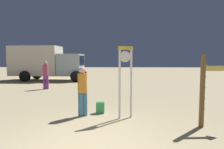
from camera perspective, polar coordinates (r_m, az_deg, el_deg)
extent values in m
cylinder|color=silver|center=(6.05, 2.26, -2.98)|extent=(0.07, 0.07, 2.19)
cylinder|color=silver|center=(6.21, 5.66, -2.80)|extent=(0.07, 0.07, 2.19)
cube|color=yellow|center=(6.09, 4.04, 7.85)|extent=(0.47, 0.26, 0.10)
cylinder|color=silver|center=(6.10, 3.91, 5.28)|extent=(0.33, 0.17, 0.34)
cube|color=black|center=(6.13, 3.81, 5.28)|extent=(0.08, 0.04, 0.03)
cube|color=black|center=(6.13, 3.81, 5.28)|extent=(0.12, 0.06, 0.06)
cube|color=brown|center=(5.87, 25.14, -4.47)|extent=(0.11, 0.11, 2.02)
cube|color=#F3CB5B|center=(5.99, 28.49, 1.59)|extent=(0.64, 0.10, 0.14)
sphere|color=#FFD88C|center=(6.01, 25.66, -9.20)|extent=(0.04, 0.04, 0.04)
sphere|color=#FFF181|center=(5.94, 25.77, -6.36)|extent=(0.04, 0.04, 0.04)
sphere|color=#F6E88F|center=(5.90, 25.87, -3.47)|extent=(0.04, 0.04, 0.04)
sphere|color=#FCE38D|center=(5.86, 25.97, -0.54)|extent=(0.04, 0.04, 0.04)
sphere|color=#F8DF82|center=(5.85, 26.08, 2.42)|extent=(0.04, 0.04, 0.04)
cylinder|color=teal|center=(6.51, -9.32, -8.74)|extent=(0.15, 0.15, 0.79)
cylinder|color=teal|center=(6.55, -7.97, -8.65)|extent=(0.15, 0.15, 0.79)
cylinder|color=orange|center=(6.40, -8.72, -2.51)|extent=(0.31, 0.31, 0.63)
sphere|color=#E5A596|center=(6.36, -8.76, 1.26)|extent=(0.22, 0.22, 0.22)
cube|color=#3B9B53|center=(6.85, -3.47, -9.72)|extent=(0.28, 0.19, 0.40)
cube|color=#47925F|center=(6.98, -3.37, -9.95)|extent=(0.20, 0.04, 0.17)
cylinder|color=purple|center=(12.81, -18.58, -2.19)|extent=(0.16, 0.16, 0.86)
cylinder|color=purple|center=(12.81, -19.34, -2.21)|extent=(0.16, 0.16, 0.86)
cylinder|color=#BC4165|center=(12.74, -19.05, 1.24)|extent=(0.34, 0.34, 0.68)
sphere|color=tan|center=(12.73, -19.10, 3.30)|extent=(0.24, 0.24, 0.24)
cube|color=beige|center=(18.39, -21.50, 3.79)|extent=(4.26, 2.28, 2.56)
cube|color=#B1C2C4|center=(17.27, -12.09, 2.83)|extent=(2.05, 2.09, 1.87)
cube|color=black|center=(17.00, -8.89, 4.11)|extent=(0.10, 1.69, 0.82)
cylinder|color=black|center=(16.08, -10.60, -0.61)|extent=(0.91, 0.29, 0.90)
cylinder|color=black|center=(18.17, -8.84, 0.00)|extent=(0.91, 0.29, 0.90)
cylinder|color=black|center=(17.73, -24.37, -0.47)|extent=(0.91, 0.29, 0.90)
cylinder|color=black|center=(19.64, -21.34, 0.08)|extent=(0.91, 0.29, 0.90)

